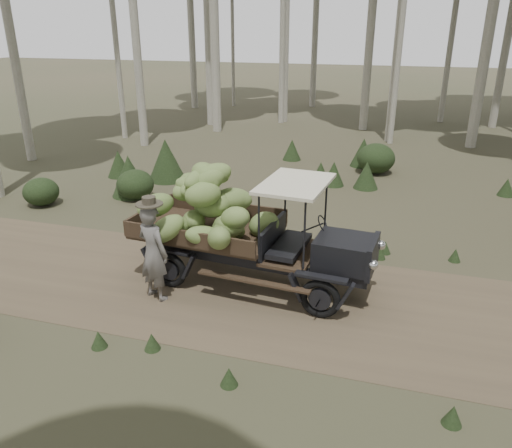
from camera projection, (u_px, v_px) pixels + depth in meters
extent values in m
plane|color=#473D2B|center=(316.00, 304.00, 9.44)|extent=(120.00, 120.00, 0.00)
cube|color=brown|center=(316.00, 303.00, 9.44)|extent=(70.00, 4.00, 0.01)
cube|color=black|center=(343.00, 252.00, 9.25)|extent=(1.07, 1.03, 0.55)
cube|color=black|center=(373.00, 256.00, 9.07)|extent=(0.18, 1.00, 0.62)
cube|color=black|center=(273.00, 236.00, 9.69)|extent=(0.20, 1.39, 0.55)
cube|color=#38281C|center=(209.00, 231.00, 10.20)|extent=(2.92, 2.02, 0.08)
cube|color=#38281C|center=(227.00, 208.00, 10.90)|extent=(2.78, 0.30, 0.32)
cube|color=#38281C|center=(187.00, 239.00, 9.36)|extent=(2.78, 0.30, 0.32)
cube|color=#38281C|center=(150.00, 214.00, 10.61)|extent=(0.21, 1.79, 0.32)
cube|color=beige|center=(295.00, 184.00, 9.13)|extent=(1.28, 1.78, 0.06)
cube|color=black|center=(263.00, 248.00, 10.31)|extent=(4.56, 0.49, 0.18)
cube|color=black|center=(249.00, 263.00, 9.66)|extent=(4.56, 0.49, 0.18)
torus|color=black|center=(340.00, 262.00, 10.24)|extent=(0.76, 0.20, 0.75)
torus|color=black|center=(320.00, 299.00, 8.86)|extent=(0.76, 0.20, 0.75)
torus|color=black|center=(206.00, 240.00, 11.28)|extent=(0.76, 0.20, 0.75)
torus|color=black|center=(169.00, 270.00, 9.91)|extent=(0.76, 0.20, 0.75)
sphere|color=beige|center=(381.00, 245.00, 9.41)|extent=(0.18, 0.18, 0.18)
sphere|color=beige|center=(373.00, 265.00, 8.64)|extent=(0.18, 0.18, 0.18)
ellipsoid|color=olive|center=(223.00, 225.00, 9.66)|extent=(0.77, 0.86, 0.62)
ellipsoid|color=olive|center=(210.00, 206.00, 9.93)|extent=(0.78, 0.52, 0.51)
ellipsoid|color=olive|center=(195.00, 189.00, 9.94)|extent=(0.86, 0.75, 0.48)
ellipsoid|color=olive|center=(208.00, 178.00, 9.89)|extent=(0.92, 0.70, 0.61)
ellipsoid|color=olive|center=(229.00, 229.00, 9.75)|extent=(0.80, 0.55, 0.54)
ellipsoid|color=olive|center=(222.00, 202.00, 9.96)|extent=(0.44, 0.69, 0.48)
ellipsoid|color=olive|center=(193.00, 188.00, 9.95)|extent=(0.46, 0.82, 0.39)
ellipsoid|color=olive|center=(211.00, 174.00, 9.87)|extent=(0.91, 0.77, 0.58)
ellipsoid|color=olive|center=(204.00, 236.00, 9.43)|extent=(0.90, 0.84, 0.58)
ellipsoid|color=olive|center=(235.00, 218.00, 9.36)|extent=(0.87, 0.68, 0.63)
ellipsoid|color=olive|center=(191.00, 184.00, 10.20)|extent=(0.83, 0.80, 0.53)
ellipsoid|color=olive|center=(208.00, 180.00, 9.64)|extent=(0.90, 0.69, 0.68)
ellipsoid|color=olive|center=(228.00, 229.00, 9.50)|extent=(0.85, 0.43, 0.63)
ellipsoid|color=olive|center=(234.00, 200.00, 10.13)|extent=(0.79, 0.99, 0.57)
ellipsoid|color=olive|center=(203.00, 194.00, 9.53)|extent=(0.90, 0.84, 0.56)
ellipsoid|color=olive|center=(211.00, 176.00, 9.85)|extent=(0.53, 0.71, 0.44)
ellipsoid|color=olive|center=(194.00, 221.00, 10.05)|extent=(0.76, 1.00, 0.69)
ellipsoid|color=olive|center=(156.00, 205.00, 9.81)|extent=(0.80, 0.95, 0.47)
ellipsoid|color=olive|center=(190.00, 189.00, 10.07)|extent=(0.78, 0.95, 0.52)
ellipsoid|color=olive|center=(212.00, 176.00, 9.71)|extent=(1.01, 0.82, 0.68)
ellipsoid|color=olive|center=(264.00, 225.00, 9.84)|extent=(0.88, 0.72, 0.70)
ellipsoid|color=olive|center=(233.00, 200.00, 10.19)|extent=(1.00, 0.96, 0.62)
ellipsoid|color=olive|center=(192.00, 188.00, 9.92)|extent=(0.82, 0.50, 0.59)
ellipsoid|color=olive|center=(199.00, 179.00, 9.73)|extent=(0.53, 0.90, 0.41)
ellipsoid|color=olive|center=(174.00, 228.00, 9.69)|extent=(0.72, 0.93, 0.43)
ellipsoid|color=olive|center=(210.00, 201.00, 10.27)|extent=(0.78, 0.78, 0.45)
ellipsoid|color=olive|center=(195.00, 190.00, 10.02)|extent=(0.48, 0.87, 0.73)
ellipsoid|color=olive|center=(207.00, 176.00, 9.74)|extent=(0.98, 0.85, 0.65)
ellipsoid|color=olive|center=(167.00, 229.00, 9.39)|extent=(0.96, 0.85, 0.75)
ellipsoid|color=olive|center=(219.00, 238.00, 9.03)|extent=(0.77, 0.91, 0.69)
imported|color=#5D5A55|center=(153.00, 253.00, 9.32)|extent=(0.81, 0.67, 1.89)
cylinder|color=#393327|center=(149.00, 204.00, 8.95)|extent=(0.65, 0.65, 0.03)
cylinder|color=#393327|center=(149.00, 201.00, 8.93)|extent=(0.33, 0.33, 0.15)
cone|color=#233319|center=(129.00, 176.00, 15.16)|extent=(1.13, 1.13, 1.26)
ellipsoid|color=#233319|center=(376.00, 158.00, 17.48)|extent=(1.31, 1.31, 1.05)
cone|color=#233319|center=(507.00, 187.00, 15.26)|extent=(0.50, 0.50, 0.55)
cone|color=#233319|center=(166.00, 160.00, 16.66)|extent=(1.26, 1.26, 1.39)
cone|color=#233319|center=(119.00, 164.00, 17.15)|extent=(0.82, 0.82, 0.91)
cone|color=#233319|center=(363.00, 152.00, 18.39)|extent=(0.93, 0.93, 1.03)
ellipsoid|color=#233319|center=(41.00, 192.00, 14.42)|extent=(1.01, 1.01, 0.81)
cone|color=#233319|center=(321.00, 168.00, 17.52)|extent=(0.38, 0.38, 0.43)
cone|color=#233319|center=(334.00, 174.00, 16.21)|extent=(0.71, 0.71, 0.79)
cone|color=#233319|center=(292.00, 150.00, 19.28)|extent=(0.71, 0.71, 0.79)
ellipsoid|color=#233319|center=(135.00, 184.00, 14.92)|extent=(1.11, 1.11, 0.89)
cone|color=#233319|center=(366.00, 175.00, 15.91)|extent=(0.79, 0.79, 0.88)
cone|color=#233319|center=(229.00, 376.00, 7.26)|extent=(0.27, 0.27, 0.30)
cone|color=#233319|center=(265.00, 236.00, 12.04)|extent=(0.27, 0.27, 0.30)
cone|color=#233319|center=(455.00, 255.00, 11.08)|extent=(0.27, 0.27, 0.30)
cone|color=#233319|center=(385.00, 247.00, 11.46)|extent=(0.27, 0.27, 0.30)
cone|color=#233319|center=(205.00, 230.00, 12.43)|extent=(0.27, 0.27, 0.30)
cone|color=#233319|center=(344.00, 252.00, 11.23)|extent=(0.27, 0.27, 0.30)
cone|color=#233319|center=(258.00, 238.00, 11.93)|extent=(0.27, 0.27, 0.30)
cone|color=#233319|center=(453.00, 415.00, 6.55)|extent=(0.27, 0.27, 0.30)
cone|color=#233319|center=(99.00, 339.00, 8.12)|extent=(0.27, 0.27, 0.30)
cone|color=#233319|center=(152.00, 341.00, 8.07)|extent=(0.27, 0.27, 0.30)
cone|color=#233319|center=(246.00, 227.00, 12.60)|extent=(0.27, 0.27, 0.30)
cone|color=#233319|center=(380.00, 252.00, 11.20)|extent=(0.27, 0.27, 0.30)
cone|color=#233319|center=(361.00, 249.00, 11.39)|extent=(0.27, 0.27, 0.30)
cone|color=#233319|center=(364.00, 239.00, 11.88)|extent=(0.27, 0.27, 0.30)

